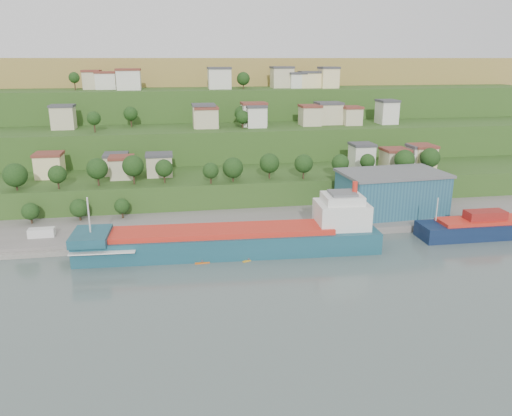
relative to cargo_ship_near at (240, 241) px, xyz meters
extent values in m
plane|color=#485754|center=(3.84, -8.24, -3.13)|extent=(500.00, 500.00, 0.00)
cube|color=slate|center=(23.84, 19.76, -3.13)|extent=(220.00, 26.00, 4.00)
cube|color=slate|center=(-51.16, 13.76, -3.13)|extent=(40.00, 18.00, 2.40)
cube|color=#284719|center=(3.84, 47.76, -3.13)|extent=(260.00, 32.00, 20.00)
cube|color=#284719|center=(3.84, 77.76, -3.13)|extent=(280.00, 32.00, 44.00)
cube|color=#284719|center=(3.84, 107.76, -3.13)|extent=(300.00, 32.00, 70.00)
cube|color=olive|center=(3.84, 181.76, -3.13)|extent=(360.00, 120.00, 96.00)
cube|color=beige|center=(-55.89, 51.89, 10.54)|extent=(8.33, 8.32, 7.34)
cube|color=brown|center=(-55.89, 51.89, 14.66)|extent=(8.93, 8.92, 0.90)
cube|color=beige|center=(-34.67, 53.35, 9.98)|extent=(7.49, 8.41, 6.23)
cube|color=#3F3F44|center=(-34.67, 53.35, 13.55)|extent=(8.09, 9.01, 0.90)
cube|color=beige|center=(-32.27, 46.42, 10.11)|extent=(7.32, 7.36, 6.49)
cube|color=brown|center=(-32.27, 46.42, 13.81)|extent=(7.92, 7.96, 0.90)
cube|color=beige|center=(-20.21, 48.08, 10.23)|extent=(8.28, 7.45, 6.73)
cube|color=#3F3F44|center=(-20.21, 48.08, 14.05)|extent=(8.88, 8.05, 0.90)
cube|color=silver|center=(50.67, 47.88, 10.95)|extent=(7.46, 7.85, 8.15)
cube|color=#3F3F44|center=(50.67, 47.88, 15.47)|extent=(8.06, 8.45, 0.90)
cube|color=beige|center=(61.37, 43.76, 10.22)|extent=(8.17, 8.87, 6.70)
cube|color=brown|center=(61.37, 43.76, 14.02)|extent=(8.77, 9.47, 0.90)
cube|color=silver|center=(70.32, 43.00, 10.79)|extent=(7.69, 7.25, 7.84)
cube|color=#3F3F44|center=(70.32, 43.00, 15.16)|extent=(8.29, 7.85, 0.90)
cube|color=beige|center=(71.24, 43.16, 10.80)|extent=(7.53, 8.81, 7.86)
cube|color=brown|center=(71.24, 43.16, 15.18)|extent=(8.13, 9.41, 0.90)
cube|color=beige|center=(-55.77, 81.37, 23.00)|extent=(8.33, 7.10, 8.26)
cube|color=#3F3F44|center=(-55.77, 81.37, 27.58)|extent=(8.93, 7.70, 0.90)
cube|color=beige|center=(-3.09, 76.61, 22.99)|extent=(8.17, 8.10, 8.24)
cube|color=#3F3F44|center=(-3.09, 76.61, 27.56)|extent=(8.77, 8.70, 0.90)
cube|color=beige|center=(-2.22, 75.73, 22.46)|extent=(8.71, 8.30, 7.19)
cube|color=brown|center=(-2.22, 75.73, 26.51)|extent=(9.31, 8.90, 0.90)
cube|color=silver|center=(16.85, 78.34, 23.05)|extent=(9.30, 8.27, 8.37)
cube|color=brown|center=(16.85, 78.34, 27.69)|extent=(9.90, 8.87, 0.90)
cube|color=silver|center=(17.01, 74.71, 22.66)|extent=(7.28, 7.83, 7.58)
cube|color=#3F3F44|center=(17.01, 74.71, 26.90)|extent=(7.88, 8.43, 0.90)
cube|color=beige|center=(39.21, 76.30, 22.47)|extent=(7.53, 8.30, 7.21)
cube|color=brown|center=(39.21, 76.30, 26.52)|extent=(8.13, 8.90, 0.90)
cube|color=beige|center=(47.83, 79.24, 22.86)|extent=(9.67, 8.98, 7.97)
cube|color=#3F3F44|center=(47.83, 79.24, 27.29)|extent=(10.27, 9.58, 0.90)
cube|color=beige|center=(56.20, 75.43, 22.12)|extent=(7.03, 8.08, 6.51)
cube|color=brown|center=(56.20, 75.43, 25.83)|extent=(7.63, 8.68, 0.90)
cube|color=silver|center=(71.85, 76.38, 23.26)|extent=(7.03, 8.49, 8.78)
cube|color=#3F3F44|center=(71.85, 76.38, 28.10)|extent=(7.63, 9.09, 0.90)
cube|color=beige|center=(-48.33, 112.00, 35.46)|extent=(7.07, 8.89, 7.17)
cube|color=brown|center=(-48.33, 112.00, 39.49)|extent=(7.67, 9.49, 0.90)
cube|color=silver|center=(-42.26, 109.44, 35.19)|extent=(8.30, 7.22, 6.64)
cube|color=brown|center=(-42.26, 109.44, 38.96)|extent=(8.90, 7.82, 0.90)
cube|color=silver|center=(-32.31, 103.74, 35.82)|extent=(9.71, 7.69, 7.91)
cube|color=brown|center=(-32.31, 103.74, 40.23)|extent=(10.31, 8.29, 0.90)
cube|color=silver|center=(6.03, 104.40, 36.04)|extent=(9.53, 8.10, 8.34)
cube|color=#3F3F44|center=(6.03, 104.40, 40.66)|extent=(10.13, 8.70, 0.90)
cube|color=beige|center=(34.75, 108.47, 36.12)|extent=(9.23, 8.84, 8.50)
cube|color=#3F3F44|center=(34.75, 108.47, 40.82)|extent=(9.83, 9.44, 0.90)
cube|color=silver|center=(40.99, 105.16, 34.88)|extent=(7.09, 7.05, 6.02)
cube|color=#3F3F44|center=(40.99, 105.16, 38.34)|extent=(7.69, 7.65, 0.90)
cube|color=beige|center=(46.84, 105.17, 35.08)|extent=(8.97, 7.30, 6.43)
cube|color=#3F3F44|center=(46.84, 105.17, 38.75)|extent=(9.57, 7.90, 0.90)
cube|color=beige|center=(54.95, 103.29, 36.06)|extent=(7.65, 8.55, 8.39)
cube|color=#3F3F44|center=(54.95, 103.29, 40.71)|extent=(8.25, 9.15, 0.90)
cylinder|color=#382619|center=(-62.03, 35.49, 8.24)|extent=(0.50, 0.50, 2.75)
sphere|color=black|center=(-62.03, 35.49, 11.56)|extent=(7.06, 7.06, 7.06)
cylinder|color=#382619|center=(-50.11, 35.14, 8.40)|extent=(0.50, 0.50, 3.06)
sphere|color=black|center=(-50.11, 35.14, 11.41)|extent=(5.40, 5.40, 5.40)
cylinder|color=#382619|center=(-38.76, 37.28, 8.68)|extent=(0.50, 0.50, 3.63)
sphere|color=black|center=(-38.76, 37.28, 12.28)|extent=(6.48, 6.48, 6.48)
cylinder|color=#382619|center=(-28.05, 37.41, 8.89)|extent=(0.50, 0.50, 4.04)
sphere|color=black|center=(-28.05, 37.41, 12.74)|extent=(6.63, 6.63, 6.63)
cylinder|color=#382619|center=(-18.65, 37.46, 8.51)|extent=(0.50, 0.50, 3.28)
sphere|color=black|center=(-18.65, 37.46, 11.67)|extent=(5.52, 5.52, 5.52)
cylinder|color=#382619|center=(-4.30, 34.10, 8.28)|extent=(0.50, 0.50, 2.82)
sphere|color=black|center=(-4.30, 34.10, 11.06)|extent=(5.00, 5.00, 5.00)
cylinder|color=#382619|center=(2.92, 35.70, 8.22)|extent=(0.50, 0.50, 2.70)
sphere|color=black|center=(2.92, 35.70, 11.38)|extent=(6.56, 6.56, 6.56)
cylinder|color=#382619|center=(15.16, 37.75, 8.56)|extent=(0.50, 0.50, 3.39)
sphere|color=black|center=(15.16, 37.75, 12.02)|extent=(6.41, 6.41, 6.41)
cylinder|color=#382619|center=(26.03, 35.45, 8.59)|extent=(0.50, 0.50, 3.44)
sphere|color=black|center=(26.03, 35.45, 11.97)|extent=(6.02, 6.02, 6.02)
cylinder|color=#382619|center=(38.04, 34.29, 8.66)|extent=(0.50, 0.50, 3.59)
sphere|color=black|center=(38.04, 34.29, 12.02)|extent=(5.66, 5.66, 5.66)
cylinder|color=#382619|center=(47.98, 35.74, 8.72)|extent=(0.50, 0.50, 3.69)
sphere|color=black|center=(47.98, 35.74, 11.94)|extent=(4.99, 4.99, 4.99)
cylinder|color=#382619|center=(60.49, 34.50, 8.64)|extent=(0.50, 0.50, 3.54)
sphere|color=black|center=(60.49, 34.50, 12.26)|extent=(6.73, 6.73, 6.73)
cylinder|color=#382619|center=(69.76, 34.78, 8.82)|extent=(0.50, 0.50, 3.91)
sphere|color=black|center=(69.76, 34.78, 12.59)|extent=(6.59, 6.59, 6.59)
cylinder|color=#382619|center=(11.50, 72.64, 20.27)|extent=(0.50, 0.50, 2.80)
sphere|color=black|center=(11.50, 72.64, 23.07)|extent=(5.07, 5.07, 5.07)
cylinder|color=#382619|center=(-54.60, 105.98, 33.81)|extent=(0.50, 0.50, 3.89)
sphere|color=black|center=(-54.60, 105.98, 36.99)|extent=(4.50, 4.50, 4.50)
cylinder|color=#382619|center=(47.34, 80.94, 20.79)|extent=(0.50, 0.50, 3.85)
sphere|color=black|center=(47.34, 80.94, 24.32)|extent=(5.84, 5.84, 5.84)
cylinder|color=#382619|center=(16.35, 103.31, 33.26)|extent=(0.50, 0.50, 2.78)
sphere|color=black|center=(16.35, 103.31, 36.21)|extent=(5.70, 5.70, 5.70)
cylinder|color=#382619|center=(-31.02, 82.86, 20.74)|extent=(0.50, 0.50, 3.73)
sphere|color=black|center=(-31.02, 82.86, 24.09)|extent=(5.40, 5.40, 5.40)
cylinder|color=#382619|center=(12.23, 79.43, 20.50)|extent=(0.50, 0.50, 3.27)
sphere|color=black|center=(12.23, 79.43, 23.77)|extent=(5.93, 5.93, 5.93)
cylinder|color=#382619|center=(-43.09, 69.97, 20.76)|extent=(0.50, 0.50, 3.78)
sphere|color=black|center=(-43.09, 69.97, 24.00)|extent=(4.91, 4.91, 4.91)
cube|color=#14414D|center=(-2.52, 0.00, -1.50)|extent=(76.76, 15.79, 7.63)
cube|color=red|center=(-4.70, 0.00, 2.97)|extent=(57.07, 12.63, 1.31)
cube|color=#14414D|center=(-36.29, 0.00, 3.41)|extent=(9.30, 12.40, 2.18)
cube|color=silver|center=(26.89, 0.00, 5.58)|extent=(13.60, 11.53, 6.54)
cube|color=silver|center=(26.89, 0.00, 9.94)|extent=(10.23, 9.19, 2.18)
cube|color=#595B5E|center=(26.89, 0.00, 11.36)|extent=(6.86, 6.86, 0.65)
cylinder|color=red|center=(30.16, 0.00, 12.66)|extent=(1.37, 1.37, 3.27)
cylinder|color=silver|center=(-36.29, 0.00, 8.85)|extent=(0.41, 0.41, 8.71)
cube|color=silver|center=(-33.02, 0.00, 1.01)|extent=(15.85, 13.06, 0.27)
cube|color=#0B1633|center=(77.77, 0.20, -1.94)|extent=(55.14, 9.94, 6.05)
cube|color=red|center=(75.94, 0.20, 1.55)|extent=(40.45, 8.08, 0.92)
cylinder|color=silver|center=(53.93, 0.20, 5.58)|extent=(0.30, 0.30, 6.42)
cube|color=maroon|center=(68.60, 0.20, 3.20)|extent=(11.07, 4.74, 2.38)
cube|color=navy|center=(49.89, 20.19, 4.87)|extent=(31.13, 19.95, 12.00)
cube|color=#595B5E|center=(49.89, 20.19, 11.27)|extent=(32.19, 21.02, 0.80)
cube|color=silver|center=(-51.38, 15.02, -0.37)|extent=(6.74, 2.93, 3.12)
cube|color=silver|center=(-40.99, 8.81, -1.57)|extent=(3.89, 2.42, 0.73)
cube|color=#D15B12|center=(-10.00, -5.75, -3.00)|extent=(3.61, 0.83, 0.27)
sphere|color=#3F3F44|center=(-10.00, -5.75, -2.55)|extent=(0.63, 0.63, 0.63)
cube|color=orange|center=(1.35, -6.17, -3.01)|extent=(3.20, 1.80, 0.24)
sphere|color=#3F3F44|center=(1.35, -6.17, -2.60)|extent=(0.57, 0.57, 0.57)
camera|label=1|loc=(-16.13, -118.50, 44.62)|focal=35.00mm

